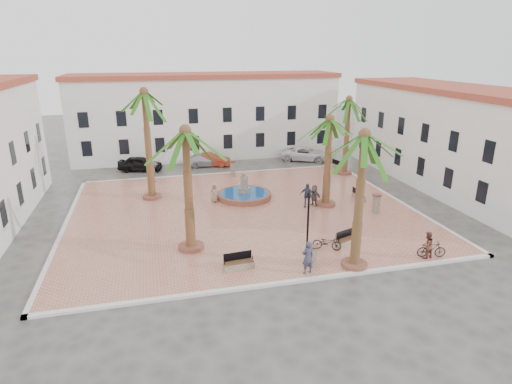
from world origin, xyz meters
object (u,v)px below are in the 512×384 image
Objects in this scene: fountain at (244,194)px; bicycle_a at (327,243)px; bollard_se at (313,256)px; car_black at (140,164)px; bench_se at (348,241)px; bollard_n at (233,168)px; car_red at (211,160)px; pedestrian_north at (154,172)px; lamppost_e at (329,149)px; pedestrian_fountain_a at (214,193)px; bench_e at (358,196)px; bicycle_b at (432,249)px; palm_e at (329,129)px; car_silver at (207,160)px; cyclist_a at (308,257)px; cyclist_b at (427,245)px; litter_bin at (355,256)px; palm_nw at (145,103)px; bench_ne at (338,166)px; pedestrian_fountain_b at (307,195)px; bench_s at (239,264)px; palm_s at (363,150)px; palm_ne at (349,108)px; bollard_e at (376,203)px; pedestrian_east at (314,195)px; lamppost_s at (308,211)px; car_white at (305,154)px; palm_sw at (186,145)px.

bicycle_a is (2.86, -10.90, 0.15)m from fountain.
car_black is (-9.76, 24.09, -0.03)m from bollard_se.
bollard_n is (-4.10, 17.21, 0.54)m from bench_se.
pedestrian_north is at bearing 145.77° from car_red.
bollard_n is at bearing 82.61° from bench_se.
pedestrian_fountain_a is (-11.42, -3.36, -2.29)m from lamppost_e.
bench_e is 10.74m from bicycle_b.
palm_e is 17.71m from car_silver.
cyclist_b is (7.56, 0.00, -0.13)m from cyclist_a.
bench_e is at bearing -127.36° from car_red.
litter_bin is at bearing -178.86° from cyclist_a.
lamppost_e is at bearing 18.28° from fountain.
fountain is 10.83m from palm_nw.
car_black is (-11.39, 22.29, 0.15)m from bicycle_a.
car_red is (-12.75, 4.90, 0.28)m from bench_ne.
pedestrian_fountain_b is at bearing -143.26° from car_red.
car_red is at bearing 80.28° from bench_s.
car_silver is at bearing 139.41° from lamppost_e.
palm_s is at bearing 146.09° from bench_ne.
cyclist_b reaches higher than pedestrian_fountain_a.
cyclist_b is at bearing -158.55° from pedestrian_north.
cyclist_a is at bearing -120.75° from palm_ne.
cyclist_b is at bearing -156.94° from car_silver.
pedestrian_east is at bearing 146.74° from bollard_e.
pedestrian_east is at bearing 65.00° from bench_se.
lamppost_s reaches higher than bench_s.
car_red is at bearing 151.13° from palm_ne.
pedestrian_east is 0.31× the size of car_white.
lamppost_s is (-10.19, -17.77, 2.49)m from bench_ne.
palm_nw reaches higher than pedestrian_fountain_a.
car_white reaches higher than car_silver.
bench_se is 1.21× the size of pedestrian_fountain_a.
palm_ne is 4.29× the size of bench_s.
palm_ne is at bearing 44.06° from bench_s.
palm_sw is 25.86m from car_white.
bench_s is 0.99× the size of bench_ne.
cyclist_a is 26.46m from car_white.
car_red is at bearing -108.51° from car_silver.
car_red reaches higher than litter_bin.
bench_ne is at bearing 42.11° from palm_sw.
car_white is (9.37, 4.78, -0.19)m from bollard_n.
palm_e is at bearing 77.32° from litter_bin.
lamppost_s is (1.46, -11.07, 2.43)m from fountain.
palm_s reaches higher than pedestrian_fountain_b.
pedestrian_fountain_b is at bearing 71.59° from bollard_se.
palm_sw is at bearing 152.68° from palm_s.
pedestrian_north is (-15.37, 20.08, 0.11)m from cyclist_b.
car_red is at bearing 83.02° from pedestrian_fountain_a.
palm_s is 26.09m from car_red.
lamppost_s is 3.05m from cyclist_a.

